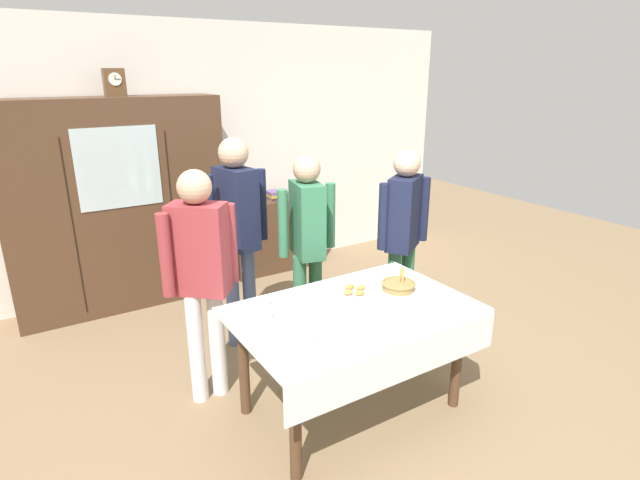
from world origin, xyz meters
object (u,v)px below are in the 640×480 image
dining_table (356,326)px  mantel_clock (114,82)px  wall_cabinet (119,206)px  pastry_plate (355,292)px  person_near_right_end (237,223)px  tea_cup_mid_left (266,316)px  person_beside_shelf (201,266)px  book_stack (274,195)px  tea_cup_near_left (264,302)px  tea_cup_far_left (309,343)px  spoon_mid_left (384,274)px  person_behind_table_right (403,227)px  bookshelf_low (275,234)px  tea_cup_back_edge (371,305)px  spoon_mid_right (302,295)px  person_behind_table_left (307,234)px  bread_basket (398,285)px

dining_table → mantel_clock: (-0.80, 2.59, 1.46)m
dining_table → wall_cabinet: 2.76m
pastry_plate → person_near_right_end: (-0.40, 1.06, 0.29)m
tea_cup_mid_left → person_beside_shelf: size_ratio=0.08×
dining_table → book_stack: book_stack is taller
tea_cup_near_left → pastry_plate: tea_cup_near_left is taller
person_near_right_end → tea_cup_far_left: bearing=-98.8°
spoon_mid_left → person_beside_shelf: bearing=166.3°
spoon_mid_left → person_behind_table_right: size_ratio=0.07×
bookshelf_low → tea_cup_back_edge: bearing=-104.1°
book_stack → person_beside_shelf: person_beside_shelf is taller
pastry_plate → spoon_mid_right: bearing=153.1°
bookshelf_low → person_near_right_end: 1.83m
book_stack → tea_cup_near_left: size_ratio=1.55×
tea_cup_back_edge → pastry_plate: size_ratio=0.46×
tea_cup_back_edge → person_behind_table_left: (0.13, 1.01, 0.18)m
tea_cup_mid_left → person_behind_table_left: 1.11m
tea_cup_far_left → spoon_mid_right: size_ratio=1.09×
book_stack → pastry_plate: (-0.63, -2.43, -0.11)m
dining_table → bread_basket: (0.44, 0.10, 0.15)m
spoon_mid_left → person_behind_table_left: bearing=117.3°
tea_cup_far_left → bread_basket: bearing=19.9°
person_near_right_end → person_behind_table_left: person_near_right_end is taller
tea_cup_back_edge → wall_cabinet: bearing=110.7°
bookshelf_low → person_behind_table_right: size_ratio=0.65×
dining_table → bread_basket: size_ratio=6.41×
mantel_clock → tea_cup_mid_left: 2.76m
book_stack → person_near_right_end: 1.72m
dining_table → bread_basket: bread_basket is taller
tea_cup_near_left → person_behind_table_right: 1.48m
tea_cup_mid_left → spoon_mid_left: 1.09m
bread_basket → person_near_right_end: 1.38m
wall_cabinet → tea_cup_mid_left: bearing=-81.7°
spoon_mid_left → person_near_right_end: person_near_right_end is taller
tea_cup_near_left → person_behind_table_right: bearing=12.1°
wall_cabinet → spoon_mid_left: 2.65m
mantel_clock → tea_cup_far_left: bearing=-83.6°
wall_cabinet → tea_cup_far_left: bearing=-81.7°
dining_table → book_stack: 2.76m
tea_cup_far_left → pastry_plate: bearing=35.2°
person_behind_table_left → tea_cup_back_edge: bearing=-97.1°
mantel_clock → person_behind_table_right: mantel_clock is taller
pastry_plate → person_beside_shelf: (-0.91, 0.48, 0.22)m
bread_basket → person_near_right_end: size_ratio=0.14×
person_beside_shelf → tea_cup_far_left: bearing=-73.2°
wall_cabinet → bread_basket: (1.34, -2.49, -0.20)m
book_stack → tea_cup_back_edge: bearing=-104.1°
pastry_plate → book_stack: bearing=75.5°
bread_basket → person_behind_table_left: (-0.22, 0.87, 0.18)m
dining_table → person_beside_shelf: 1.09m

